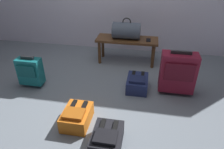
{
  "coord_description": "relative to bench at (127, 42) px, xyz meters",
  "views": [
    {
      "loc": [
        0.57,
        -2.13,
        1.62
      ],
      "look_at": [
        0.16,
        0.14,
        0.25
      ],
      "focal_mm": 32.8,
      "sensor_mm": 36.0,
      "label": 1
    }
  ],
  "objects": [
    {
      "name": "suitcase_small_teal",
      "position": [
        -1.21,
        -0.98,
        -0.12
      ],
      "size": [
        0.32,
        0.18,
        0.46
      ],
      "color": "#14666B",
      "rests_on": "ground"
    },
    {
      "name": "backpack_navy",
      "position": [
        0.24,
        -0.79,
        -0.26
      ],
      "size": [
        0.28,
        0.38,
        0.21
      ],
      "color": "navy",
      "rests_on": "ground"
    },
    {
      "name": "cell_phone",
      "position": [
        0.34,
        -0.02,
        0.07
      ],
      "size": [
        0.07,
        0.14,
        0.01
      ],
      "color": "black",
      "rests_on": "bench"
    },
    {
      "name": "duffel_bag_slate",
      "position": [
        -0.02,
        -0.0,
        0.2
      ],
      "size": [
        0.44,
        0.26,
        0.34
      ],
      "color": "#475160",
      "rests_on": "bench"
    },
    {
      "name": "bench",
      "position": [
        0.0,
        0.0,
        0.0
      ],
      "size": [
        1.0,
        0.36,
        0.42
      ],
      "color": "brown",
      "rests_on": "ground"
    },
    {
      "name": "suitcase_upright_burgundy",
      "position": [
        0.75,
        -0.78,
        -0.04
      ],
      "size": [
        0.44,
        0.24,
        0.61
      ],
      "color": "maroon",
      "rests_on": "ground"
    },
    {
      "name": "backpack_orange",
      "position": [
        -0.35,
        -1.58,
        -0.26
      ],
      "size": [
        0.28,
        0.38,
        0.21
      ],
      "color": "orange",
      "rests_on": "ground"
    },
    {
      "name": "ground_plane",
      "position": [
        -0.25,
        -1.03,
        -0.36
      ],
      "size": [
        6.6,
        6.6,
        0.0
      ],
      "primitive_type": "plane",
      "color": "slate"
    },
    {
      "name": "backpack_dark",
      "position": [
        0.03,
        -1.82,
        -0.26
      ],
      "size": [
        0.28,
        0.38,
        0.21
      ],
      "color": "black",
      "rests_on": "ground"
    }
  ]
}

